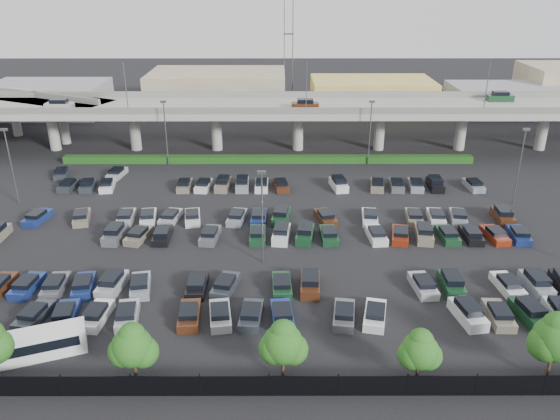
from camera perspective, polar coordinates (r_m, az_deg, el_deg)
The scene contains 10 objects.
ground at distance 65.61m, azimuth -1.62°, elevation -2.04°, with size 280.00×280.00×0.00m, color black.
overpass at distance 93.59m, azimuth -1.32°, elevation 10.41°, with size 150.00×13.00×15.80m.
hedge at distance 88.61m, azimuth -1.23°, elevation 5.33°, with size 66.00×1.60×1.10m, color #173810.
fence at distance 41.60m, azimuth -2.67°, elevation -17.89°, with size 70.00×0.10×2.00m.
tree_row at distance 41.05m, azimuth -1.57°, elevation -13.80°, with size 65.07×3.66×5.94m.
shuttle_bus at distance 48.94m, azimuth -23.55°, elevation -12.55°, with size 7.02×4.45×2.13m.
parked_cars at distance 61.98m, azimuth -0.91°, elevation -3.04°, with size 63.07×41.67×1.67m.
light_poles at distance 65.27m, azimuth -5.27°, elevation 3.67°, with size 66.90×48.38×10.30m.
distant_buildings at distance 123.85m, azimuth 4.93°, elevation 12.11°, with size 138.00×24.00×9.00m.
comm_tower at distance 133.71m, azimuth 0.90°, elevation 18.19°, with size 2.40×2.40×30.00m.
Camera 1 is at (1.73, -59.07, 28.52)m, focal length 35.00 mm.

